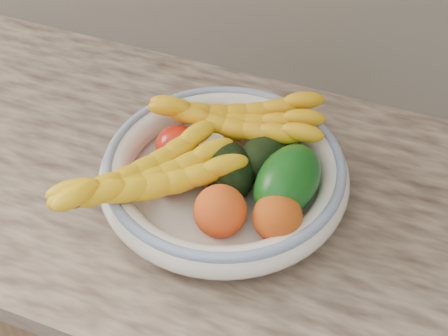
% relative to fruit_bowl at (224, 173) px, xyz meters
% --- Properties ---
extents(kitchen_counter, '(2.44, 0.66, 1.40)m').
position_rel_fruit_bowl_xyz_m(kitchen_counter, '(0.00, 0.03, -0.48)').
color(kitchen_counter, brown).
rests_on(kitchen_counter, ground).
extents(fruit_bowl, '(0.39, 0.39, 0.08)m').
position_rel_fruit_bowl_xyz_m(fruit_bowl, '(0.00, 0.00, 0.00)').
color(fruit_bowl, white).
rests_on(fruit_bowl, kitchen_counter).
extents(clementine_back_left, '(0.06, 0.06, 0.04)m').
position_rel_fruit_bowl_xyz_m(clementine_back_left, '(-0.02, 0.10, 0.01)').
color(clementine_back_left, orange).
rests_on(clementine_back_left, fruit_bowl).
extents(clementine_back_right, '(0.06, 0.06, 0.05)m').
position_rel_fruit_bowl_xyz_m(clementine_back_right, '(0.02, 0.12, 0.01)').
color(clementine_back_right, orange).
rests_on(clementine_back_right, fruit_bowl).
extents(tomato_left, '(0.07, 0.07, 0.06)m').
position_rel_fruit_bowl_xyz_m(tomato_left, '(-0.09, 0.02, 0.01)').
color(tomato_left, red).
rests_on(tomato_left, fruit_bowl).
extents(tomato_near_left, '(0.07, 0.07, 0.06)m').
position_rel_fruit_bowl_xyz_m(tomato_near_left, '(-0.08, -0.04, 0.01)').
color(tomato_near_left, '#B61A07').
rests_on(tomato_near_left, fruit_bowl).
extents(avocado_center, '(0.13, 0.14, 0.08)m').
position_rel_fruit_bowl_xyz_m(avocado_center, '(0.01, -0.01, 0.02)').
color(avocado_center, black).
rests_on(avocado_center, fruit_bowl).
extents(avocado_right, '(0.10, 0.13, 0.08)m').
position_rel_fruit_bowl_xyz_m(avocado_right, '(0.05, 0.05, 0.02)').
color(avocado_right, black).
rests_on(avocado_right, fruit_bowl).
extents(green_mango, '(0.13, 0.15, 0.12)m').
position_rel_fruit_bowl_xyz_m(green_mango, '(0.10, -0.01, 0.03)').
color(green_mango, '#0E4A11').
rests_on(green_mango, fruit_bowl).
extents(peach_front, '(0.10, 0.10, 0.08)m').
position_rel_fruit_bowl_xyz_m(peach_front, '(0.03, -0.09, 0.02)').
color(peach_front, orange).
rests_on(peach_front, fruit_bowl).
extents(peach_right, '(0.08, 0.08, 0.07)m').
position_rel_fruit_bowl_xyz_m(peach_right, '(0.11, -0.07, 0.02)').
color(peach_right, orange).
rests_on(peach_right, fruit_bowl).
extents(banana_bunch_back, '(0.31, 0.18, 0.08)m').
position_rel_fruit_bowl_xyz_m(banana_bunch_back, '(-0.01, 0.08, 0.04)').
color(banana_bunch_back, '#EAAC13').
rests_on(banana_bunch_back, fruit_bowl).
extents(banana_bunch_front, '(0.28, 0.32, 0.08)m').
position_rel_fruit_bowl_xyz_m(banana_bunch_front, '(-0.09, -0.09, 0.03)').
color(banana_bunch_front, yellow).
rests_on(banana_bunch_front, fruit_bowl).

